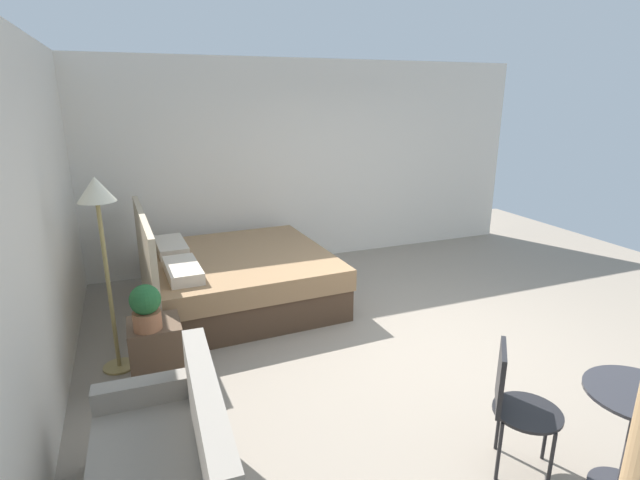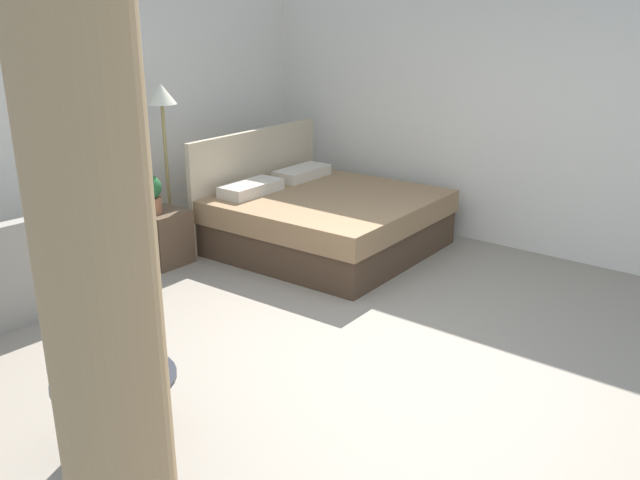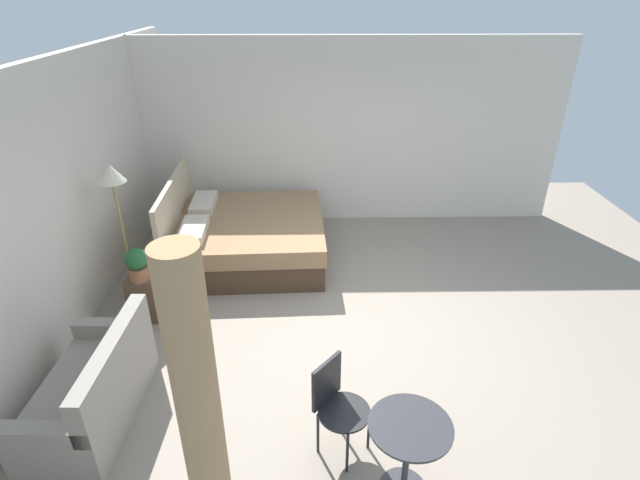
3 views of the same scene
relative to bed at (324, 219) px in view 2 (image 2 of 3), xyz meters
name	(u,v)px [view 2 (image 2 of 3)]	position (x,y,z in m)	size (l,w,h in m)	color
ground_plane	(341,351)	(-1.72, -1.54, -0.33)	(9.11, 9.53, 0.02)	gray
wall_back	(75,119)	(-1.72, 1.73, 1.10)	(9.11, 0.12, 2.84)	silver
wall_right	(523,114)	(1.34, -1.54, 1.10)	(0.12, 6.53, 2.84)	silver
bed	(324,219)	(0.00, 0.00, 0.00)	(2.11, 2.11, 1.18)	#473323
couch	(10,281)	(-2.93, 1.00, -0.03)	(1.43, 0.77, 0.86)	gray
nightstand	(164,237)	(-1.36, 0.96, -0.05)	(0.43, 0.42, 0.54)	brown
potted_plant	(149,193)	(-1.46, 1.00, 0.42)	(0.25, 0.25, 0.38)	#935B3D
floor_lamp	(163,113)	(-1.01, 1.28, 1.12)	(0.30, 0.30, 1.73)	#99844C
balcony_table	(118,415)	(-3.70, -1.62, 0.16)	(0.61, 0.61, 0.70)	#2D2D33
cafe_chair_near_window	(128,348)	(-3.26, -1.11, 0.19)	(0.60, 0.60, 0.85)	black
curtain_left	(121,470)	(-4.53, -2.94, 0.98)	(0.28, 0.28, 2.60)	tan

